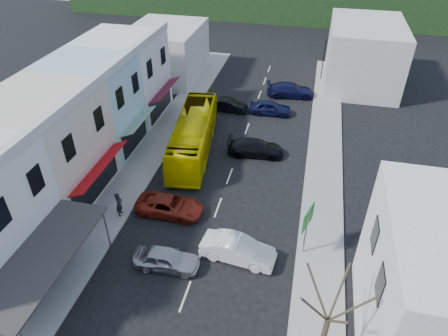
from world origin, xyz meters
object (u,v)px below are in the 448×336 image
direction_sign (306,231)px  traffic_signal (323,60)px  car_silver (167,259)px  car_white (238,250)px  bus (194,136)px  pedestrian_left (119,205)px  street_tree (328,321)px  car_red (170,205)px

direction_sign → traffic_signal: traffic_signal is taller
car_silver → traffic_signal: (8.34, 32.11, 1.78)m
car_white → direction_sign: bearing=-64.6°
bus → pedestrian_left: bus is taller
pedestrian_left → street_tree: street_tree is taller
bus → car_red: (0.67, -8.40, -0.85)m
bus → car_red: 8.47m
car_red → pedestrian_left: size_ratio=2.71×
car_white → street_tree: street_tree is taller
direction_sign → traffic_signal: (0.20, 29.07, 0.56)m
pedestrian_left → direction_sign: size_ratio=0.44×
street_tree → car_silver: bearing=155.2°
car_white → traffic_signal: size_ratio=0.89×
bus → direction_sign: (10.30, -10.15, 0.37)m
car_silver → direction_sign: 8.78m
car_red → car_white: bearing=-118.7°
bus → car_white: bearing=-68.9°
car_red → direction_sign: direction_sign is taller
direction_sign → pedestrian_left: bearing=-164.8°
car_silver → traffic_signal: 33.22m
pedestrian_left → direction_sign: bearing=-101.8°
car_white → traffic_signal: bearing=-1.6°
direction_sign → car_silver: bearing=-141.4°
bus → street_tree: size_ratio=1.54×
street_tree → bus: bearing=123.3°
car_silver → car_red: (-1.49, 4.80, 0.00)m
car_silver → pedestrian_left: 6.08m
car_white → pedestrian_left: 9.20m
bus → car_red: bus is taller
bus → traffic_signal: (10.50, 18.91, 0.93)m
bus → car_silver: 13.40m
car_red → direction_sign: size_ratio=1.20×
pedestrian_left → street_tree: 16.48m
car_silver → car_white: same height
car_white → direction_sign: size_ratio=1.15×
car_silver → traffic_signal: bearing=-17.2°
street_tree → traffic_signal: size_ratio=1.52×
direction_sign → street_tree: (1.18, -7.36, 1.84)m
car_white → street_tree: (5.18, -5.97, 3.06)m
pedestrian_left → bus: bearing=-24.6°
bus → car_white: size_ratio=2.64×
car_red → street_tree: (10.82, -9.11, 3.06)m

